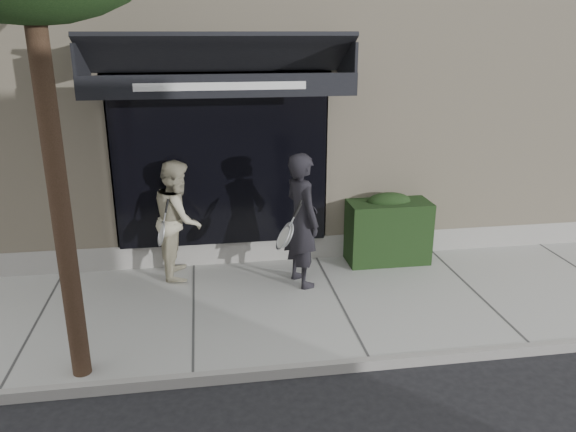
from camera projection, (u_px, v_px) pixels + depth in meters
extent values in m
plane|color=black|center=(338.00, 306.00, 7.89)|extent=(80.00, 80.00, 0.00)
cube|color=#A2A39D|center=(338.00, 302.00, 7.87)|extent=(20.00, 3.00, 0.12)
cube|color=gray|center=(370.00, 364.00, 6.41)|extent=(20.00, 0.10, 0.14)
cube|color=beige|center=(285.00, 77.00, 11.71)|extent=(14.00, 7.00, 5.50)
cube|color=gray|center=(314.00, 246.00, 9.40)|extent=(14.02, 0.42, 0.50)
cube|color=black|center=(221.00, 161.00, 8.55)|extent=(3.20, 0.30, 2.60)
cube|color=gray|center=(114.00, 162.00, 8.46)|extent=(0.08, 0.40, 2.60)
cube|color=gray|center=(322.00, 155.00, 8.93)|extent=(0.08, 0.40, 2.60)
cube|color=gray|center=(217.00, 69.00, 8.27)|extent=(3.36, 0.40, 0.12)
cube|color=black|center=(218.00, 53.00, 7.53)|extent=(3.60, 1.03, 0.55)
cube|color=black|center=(221.00, 86.00, 7.19)|extent=(3.60, 0.05, 0.30)
cube|color=white|center=(221.00, 86.00, 7.16)|extent=(2.20, 0.01, 0.10)
cube|color=black|center=(81.00, 60.00, 7.30)|extent=(0.04, 1.00, 0.45)
cube|color=black|center=(347.00, 58.00, 7.82)|extent=(0.04, 1.00, 0.45)
cube|color=black|center=(387.00, 231.00, 9.03)|extent=(1.30, 0.70, 1.00)
ellipsoid|color=black|center=(389.00, 201.00, 8.87)|extent=(0.71, 0.38, 0.27)
cylinder|color=black|center=(55.00, 170.00, 5.44)|extent=(0.20, 0.20, 4.80)
imported|color=black|center=(302.00, 220.00, 8.04)|extent=(0.67, 0.83, 1.97)
torus|color=silver|center=(287.00, 235.00, 7.67)|extent=(0.22, 0.33, 0.29)
cylinder|color=silver|center=(287.00, 235.00, 7.67)|extent=(0.18, 0.29, 0.25)
cylinder|color=silver|center=(287.00, 235.00, 7.67)|extent=(0.17, 0.06, 0.09)
cylinder|color=black|center=(287.00, 235.00, 7.67)|extent=(0.20, 0.08, 0.11)
torus|color=silver|center=(283.00, 237.00, 7.63)|extent=(0.21, 0.32, 0.28)
cylinder|color=silver|center=(283.00, 237.00, 7.63)|extent=(0.17, 0.28, 0.24)
cylinder|color=silver|center=(283.00, 237.00, 7.63)|extent=(0.17, 0.04, 0.10)
cylinder|color=black|center=(283.00, 237.00, 7.63)|extent=(0.19, 0.06, 0.12)
imported|color=#AFA88C|center=(178.00, 219.00, 8.38)|extent=(0.69, 0.88, 1.79)
torus|color=silver|center=(161.00, 234.00, 8.09)|extent=(0.17, 0.32, 0.30)
cylinder|color=silver|center=(161.00, 234.00, 8.09)|extent=(0.13, 0.28, 0.26)
cylinder|color=silver|center=(161.00, 234.00, 8.09)|extent=(0.18, 0.06, 0.07)
cylinder|color=black|center=(161.00, 234.00, 8.09)|extent=(0.20, 0.08, 0.08)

